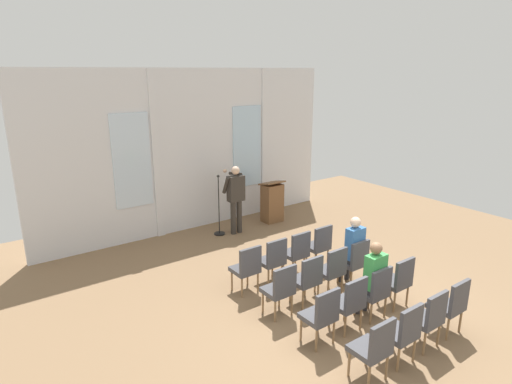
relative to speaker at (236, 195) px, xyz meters
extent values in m
plane|color=#846647|center=(-0.60, -4.65, -1.02)|extent=(14.75, 14.75, 0.00)
cube|color=silver|center=(-0.60, 1.02, 1.02)|extent=(8.14, 0.10, 4.08)
cube|color=silver|center=(-2.23, 0.96, 0.97)|extent=(0.91, 0.04, 2.21)
cube|color=silver|center=(-1.63, 0.97, 1.02)|extent=(0.20, 0.08, 4.08)
cube|color=silver|center=(1.03, 0.96, 0.97)|extent=(0.91, 0.04, 2.21)
cube|color=silver|center=(1.63, 0.97, 1.02)|extent=(0.20, 0.08, 4.08)
cylinder|color=#332D28|center=(-0.09, -0.02, -0.59)|extent=(0.14, 0.14, 0.86)
cylinder|color=#332D28|center=(0.09, -0.02, -0.59)|extent=(0.14, 0.14, 0.86)
cube|color=#332D28|center=(0.00, -0.02, 0.17)|extent=(0.42, 0.22, 0.65)
cube|color=navy|center=(0.00, 0.10, 0.25)|extent=(0.06, 0.01, 0.39)
sphere|color=beige|center=(0.00, -0.01, 0.63)|extent=(0.21, 0.21, 0.21)
cylinder|color=#332D28|center=(-0.24, 0.06, 0.27)|extent=(0.09, 0.28, 0.45)
cylinder|color=#332D28|center=(0.16, 0.12, 0.48)|extent=(0.15, 0.36, 0.15)
cylinder|color=#332D28|center=(0.11, 0.25, 0.49)|extent=(0.11, 0.34, 0.15)
sphere|color=beige|center=(0.02, 0.51, 0.52)|extent=(0.10, 0.10, 0.10)
cylinder|color=black|center=(-0.40, 0.16, -1.00)|extent=(0.28, 0.28, 0.03)
cylinder|color=black|center=(-0.40, 0.16, -0.26)|extent=(0.02, 0.02, 1.45)
sphere|color=#262626|center=(-0.40, 0.16, 0.50)|extent=(0.07, 0.07, 0.07)
cube|color=brown|center=(1.29, 0.15, -0.49)|extent=(0.52, 0.40, 1.05)
cube|color=brown|center=(1.29, 0.17, 0.07)|extent=(0.60, 0.48, 0.14)
cylinder|color=olive|center=(-1.34, -2.44, -0.82)|extent=(0.04, 0.04, 0.40)
cylinder|color=olive|center=(-1.70, -2.44, -0.82)|extent=(0.04, 0.04, 0.40)
cylinder|color=olive|center=(-1.34, -2.78, -0.82)|extent=(0.04, 0.04, 0.40)
cylinder|color=olive|center=(-1.70, -2.78, -0.82)|extent=(0.04, 0.04, 0.40)
cube|color=#47474C|center=(-1.52, -2.61, -0.58)|extent=(0.46, 0.44, 0.08)
cube|color=#47474C|center=(-1.52, -2.80, -0.31)|extent=(0.46, 0.06, 0.46)
cylinder|color=olive|center=(-0.73, -2.44, -0.82)|extent=(0.04, 0.04, 0.40)
cylinder|color=olive|center=(-1.09, -2.44, -0.82)|extent=(0.04, 0.04, 0.40)
cylinder|color=olive|center=(-0.73, -2.78, -0.82)|extent=(0.04, 0.04, 0.40)
cylinder|color=olive|center=(-1.09, -2.78, -0.82)|extent=(0.04, 0.04, 0.40)
cube|color=#47474C|center=(-0.91, -2.61, -0.58)|extent=(0.46, 0.44, 0.08)
cube|color=#47474C|center=(-0.91, -2.80, -0.31)|extent=(0.46, 0.06, 0.46)
cylinder|color=olive|center=(-0.12, -2.44, -0.82)|extent=(0.04, 0.04, 0.40)
cylinder|color=olive|center=(-0.48, -2.44, -0.82)|extent=(0.04, 0.04, 0.40)
cylinder|color=olive|center=(-0.12, -2.78, -0.82)|extent=(0.04, 0.04, 0.40)
cylinder|color=olive|center=(-0.48, -2.78, -0.82)|extent=(0.04, 0.04, 0.40)
cube|color=#47474C|center=(-0.30, -2.61, -0.58)|extent=(0.46, 0.44, 0.08)
cube|color=#47474C|center=(-0.30, -2.80, -0.31)|extent=(0.46, 0.06, 0.46)
cylinder|color=olive|center=(0.49, -2.44, -0.82)|extent=(0.04, 0.04, 0.40)
cylinder|color=olive|center=(0.13, -2.44, -0.82)|extent=(0.04, 0.04, 0.40)
cylinder|color=olive|center=(0.49, -2.78, -0.82)|extent=(0.04, 0.04, 0.40)
cylinder|color=olive|center=(0.13, -2.78, -0.82)|extent=(0.04, 0.04, 0.40)
cube|color=#47474C|center=(0.31, -2.61, -0.58)|extent=(0.46, 0.44, 0.08)
cube|color=#47474C|center=(0.31, -2.80, -0.31)|extent=(0.46, 0.06, 0.46)
cylinder|color=olive|center=(-1.34, -3.42, -0.82)|extent=(0.04, 0.04, 0.40)
cylinder|color=olive|center=(-1.70, -3.42, -0.82)|extent=(0.04, 0.04, 0.40)
cylinder|color=olive|center=(-1.34, -3.76, -0.82)|extent=(0.04, 0.04, 0.40)
cylinder|color=olive|center=(-1.70, -3.76, -0.82)|extent=(0.04, 0.04, 0.40)
cube|color=#47474C|center=(-1.52, -3.59, -0.58)|extent=(0.46, 0.44, 0.08)
cube|color=#47474C|center=(-1.52, -3.78, -0.31)|extent=(0.46, 0.06, 0.46)
cylinder|color=olive|center=(-0.73, -3.42, -0.82)|extent=(0.04, 0.04, 0.40)
cylinder|color=olive|center=(-1.09, -3.42, -0.82)|extent=(0.04, 0.04, 0.40)
cylinder|color=olive|center=(-0.73, -3.76, -0.82)|extent=(0.04, 0.04, 0.40)
cylinder|color=olive|center=(-1.09, -3.76, -0.82)|extent=(0.04, 0.04, 0.40)
cube|color=#47474C|center=(-0.91, -3.59, -0.58)|extent=(0.46, 0.44, 0.08)
cube|color=#47474C|center=(-0.91, -3.78, -0.31)|extent=(0.46, 0.06, 0.46)
cylinder|color=olive|center=(-0.12, -3.42, -0.82)|extent=(0.04, 0.04, 0.40)
cylinder|color=olive|center=(-0.48, -3.42, -0.82)|extent=(0.04, 0.04, 0.40)
cylinder|color=olive|center=(-0.12, -3.76, -0.82)|extent=(0.04, 0.04, 0.40)
cylinder|color=olive|center=(-0.48, -3.76, -0.82)|extent=(0.04, 0.04, 0.40)
cube|color=#47474C|center=(-0.30, -3.59, -0.58)|extent=(0.46, 0.44, 0.08)
cube|color=#47474C|center=(-0.30, -3.78, -0.31)|extent=(0.46, 0.06, 0.46)
cylinder|color=olive|center=(0.49, -3.42, -0.82)|extent=(0.04, 0.04, 0.40)
cylinder|color=olive|center=(0.13, -3.42, -0.82)|extent=(0.04, 0.04, 0.40)
cylinder|color=olive|center=(0.49, -3.76, -0.82)|extent=(0.04, 0.04, 0.40)
cylinder|color=olive|center=(0.13, -3.76, -0.82)|extent=(0.04, 0.04, 0.40)
cube|color=#47474C|center=(0.31, -3.59, -0.58)|extent=(0.46, 0.44, 0.08)
cube|color=#47474C|center=(0.31, -3.78, -0.31)|extent=(0.46, 0.06, 0.46)
cylinder|color=#2D2D33|center=(0.22, -3.41, -0.80)|extent=(0.10, 0.10, 0.44)
cylinder|color=#2D2D33|center=(0.40, -3.41, -0.80)|extent=(0.10, 0.10, 0.44)
cube|color=#2D2D33|center=(0.31, -3.53, -0.52)|extent=(0.34, 0.36, 0.12)
cube|color=#3366A5|center=(0.31, -3.64, -0.15)|extent=(0.36, 0.20, 0.61)
sphere|color=beige|center=(0.31, -3.62, 0.27)|extent=(0.20, 0.20, 0.20)
cylinder|color=olive|center=(-1.34, -4.39, -0.82)|extent=(0.04, 0.04, 0.40)
cylinder|color=olive|center=(-1.70, -4.39, -0.82)|extent=(0.04, 0.04, 0.40)
cylinder|color=olive|center=(-1.34, -4.73, -0.82)|extent=(0.04, 0.04, 0.40)
cylinder|color=olive|center=(-1.70, -4.73, -0.82)|extent=(0.04, 0.04, 0.40)
cube|color=#47474C|center=(-1.52, -4.56, -0.58)|extent=(0.46, 0.44, 0.08)
cube|color=#47474C|center=(-1.52, -4.75, -0.31)|extent=(0.46, 0.06, 0.46)
cylinder|color=olive|center=(-0.73, -4.39, -0.82)|extent=(0.04, 0.04, 0.40)
cylinder|color=olive|center=(-1.09, -4.39, -0.82)|extent=(0.04, 0.04, 0.40)
cylinder|color=olive|center=(-0.73, -4.73, -0.82)|extent=(0.04, 0.04, 0.40)
cylinder|color=olive|center=(-1.09, -4.73, -0.82)|extent=(0.04, 0.04, 0.40)
cube|color=#47474C|center=(-0.91, -4.56, -0.58)|extent=(0.46, 0.44, 0.08)
cube|color=#47474C|center=(-0.91, -4.75, -0.31)|extent=(0.46, 0.06, 0.46)
cylinder|color=olive|center=(-0.12, -4.39, -0.82)|extent=(0.04, 0.04, 0.40)
cylinder|color=olive|center=(-0.48, -4.39, -0.82)|extent=(0.04, 0.04, 0.40)
cylinder|color=olive|center=(-0.12, -4.73, -0.82)|extent=(0.04, 0.04, 0.40)
cylinder|color=olive|center=(-0.48, -4.73, -0.82)|extent=(0.04, 0.04, 0.40)
cube|color=#47474C|center=(-0.30, -4.56, -0.58)|extent=(0.46, 0.44, 0.08)
cube|color=#47474C|center=(-0.30, -4.75, -0.31)|extent=(0.46, 0.06, 0.46)
cylinder|color=#2D2D33|center=(-0.39, -4.38, -0.80)|extent=(0.10, 0.10, 0.44)
cylinder|color=#2D2D33|center=(-0.21, -4.38, -0.80)|extent=(0.10, 0.10, 0.44)
cube|color=#2D2D33|center=(-0.30, -4.50, -0.52)|extent=(0.34, 0.36, 0.12)
cube|color=green|center=(-0.30, -4.61, -0.16)|extent=(0.36, 0.20, 0.58)
sphere|color=#8C6647|center=(-0.30, -4.59, 0.24)|extent=(0.20, 0.20, 0.20)
cylinder|color=olive|center=(0.49, -4.39, -0.82)|extent=(0.04, 0.04, 0.40)
cylinder|color=olive|center=(0.13, -4.39, -0.82)|extent=(0.04, 0.04, 0.40)
cylinder|color=olive|center=(0.49, -4.73, -0.82)|extent=(0.04, 0.04, 0.40)
cylinder|color=olive|center=(0.13, -4.73, -0.82)|extent=(0.04, 0.04, 0.40)
cube|color=#47474C|center=(0.31, -4.56, -0.58)|extent=(0.46, 0.44, 0.08)
cube|color=#47474C|center=(0.31, -4.75, -0.31)|extent=(0.46, 0.06, 0.46)
cylinder|color=olive|center=(-1.34, -5.37, -0.82)|extent=(0.04, 0.04, 0.40)
cylinder|color=olive|center=(-1.70, -5.37, -0.82)|extent=(0.04, 0.04, 0.40)
cylinder|color=olive|center=(-1.34, -5.71, -0.82)|extent=(0.04, 0.04, 0.40)
cylinder|color=olive|center=(-1.70, -5.71, -0.82)|extent=(0.04, 0.04, 0.40)
cube|color=#47474C|center=(-1.52, -5.54, -0.58)|extent=(0.46, 0.44, 0.08)
cube|color=#47474C|center=(-1.52, -5.73, -0.31)|extent=(0.46, 0.06, 0.46)
cylinder|color=olive|center=(-0.73, -5.37, -0.82)|extent=(0.04, 0.04, 0.40)
cylinder|color=olive|center=(-1.09, -5.37, -0.82)|extent=(0.04, 0.04, 0.40)
cylinder|color=olive|center=(-0.73, -5.71, -0.82)|extent=(0.04, 0.04, 0.40)
cylinder|color=olive|center=(-1.09, -5.71, -0.82)|extent=(0.04, 0.04, 0.40)
cube|color=#47474C|center=(-0.91, -5.54, -0.58)|extent=(0.46, 0.44, 0.08)
cube|color=#47474C|center=(-0.91, -5.73, -0.31)|extent=(0.46, 0.06, 0.46)
cylinder|color=olive|center=(-0.12, -5.37, -0.82)|extent=(0.04, 0.04, 0.40)
cylinder|color=olive|center=(-0.48, -5.37, -0.82)|extent=(0.04, 0.04, 0.40)
cylinder|color=olive|center=(-0.12, -5.71, -0.82)|extent=(0.04, 0.04, 0.40)
cylinder|color=olive|center=(-0.48, -5.71, -0.82)|extent=(0.04, 0.04, 0.40)
cube|color=#47474C|center=(-0.30, -5.54, -0.58)|extent=(0.46, 0.44, 0.08)
cube|color=#47474C|center=(-0.30, -5.73, -0.31)|extent=(0.46, 0.06, 0.46)
cylinder|color=olive|center=(0.49, -5.37, -0.82)|extent=(0.04, 0.04, 0.40)
cylinder|color=olive|center=(0.13, -5.37, -0.82)|extent=(0.04, 0.04, 0.40)
cylinder|color=olive|center=(0.49, -5.71, -0.82)|extent=(0.04, 0.04, 0.40)
cylinder|color=olive|center=(0.13, -5.71, -0.82)|extent=(0.04, 0.04, 0.40)
cube|color=#47474C|center=(0.31, -5.54, -0.58)|extent=(0.46, 0.44, 0.08)
cube|color=#47474C|center=(0.31, -5.73, -0.31)|extent=(0.46, 0.06, 0.46)
camera|label=1|loc=(-5.62, -8.62, 3.01)|focal=30.04mm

